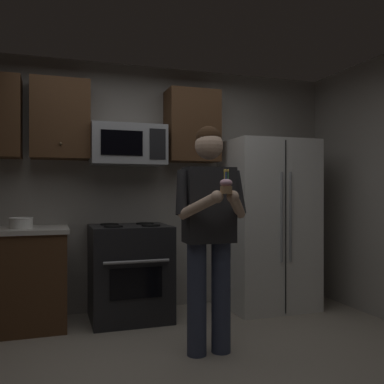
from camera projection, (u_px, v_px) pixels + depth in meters
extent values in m
plane|color=#9E9384|center=(186.00, 373.00, 2.92)|extent=(6.00, 6.00, 0.00)
cube|color=gray|center=(137.00, 187.00, 4.58)|extent=(4.40, 0.10, 2.60)
cube|color=black|center=(130.00, 272.00, 4.16)|extent=(0.76, 0.66, 0.92)
cube|color=black|center=(136.00, 283.00, 3.84)|extent=(0.48, 0.01, 0.28)
cylinder|color=#99999E|center=(137.00, 262.00, 3.82)|extent=(0.60, 0.03, 0.03)
cylinder|color=black|center=(113.00, 226.00, 3.97)|extent=(0.18, 0.18, 0.01)
cylinder|color=black|center=(151.00, 225.00, 4.09)|extent=(0.18, 0.18, 0.01)
cylinder|color=black|center=(110.00, 224.00, 4.24)|extent=(0.18, 0.18, 0.01)
cylinder|color=black|center=(145.00, 223.00, 4.35)|extent=(0.18, 0.18, 0.01)
cube|color=#9EA0A5|center=(128.00, 145.00, 4.27)|extent=(0.74, 0.40, 0.40)
cube|color=black|center=(122.00, 143.00, 4.05)|extent=(0.40, 0.01, 0.24)
cube|color=black|center=(158.00, 144.00, 4.16)|extent=(0.16, 0.01, 0.30)
cube|color=white|center=(268.00, 224.00, 4.60)|extent=(0.90, 0.72, 1.80)
cylinder|color=gray|center=(282.00, 217.00, 4.22)|extent=(0.02, 0.02, 0.90)
cylinder|color=gray|center=(291.00, 217.00, 4.25)|extent=(0.02, 0.02, 0.90)
cube|color=black|center=(286.00, 227.00, 4.25)|extent=(0.01, 0.01, 1.74)
cube|color=#4C301C|center=(60.00, 120.00, 4.12)|extent=(0.55, 0.34, 0.76)
sphere|color=brown|center=(61.00, 144.00, 3.95)|extent=(0.03, 0.03, 0.03)
cube|color=#4C301C|center=(192.00, 127.00, 4.54)|extent=(0.55, 0.34, 0.76)
sphere|color=brown|center=(198.00, 148.00, 4.37)|extent=(0.03, 0.03, 0.03)
cylinder|color=white|center=(21.00, 223.00, 3.83)|extent=(0.20, 0.20, 0.09)
torus|color=white|center=(21.00, 218.00, 3.83)|extent=(0.21, 0.21, 0.01)
cylinder|color=#383F59|center=(197.00, 299.00, 3.25)|extent=(0.15, 0.15, 0.86)
cylinder|color=#383F59|center=(221.00, 297.00, 3.31)|extent=(0.15, 0.15, 0.86)
cube|color=#262628|center=(209.00, 205.00, 3.28)|extent=(0.38, 0.22, 0.58)
sphere|color=beige|center=(209.00, 145.00, 3.28)|extent=(0.22, 0.22, 0.22)
sphere|color=#382314|center=(209.00, 139.00, 3.29)|extent=(0.20, 0.20, 0.20)
cylinder|color=#262628|center=(182.00, 193.00, 3.18)|extent=(0.15, 0.18, 0.35)
cylinder|color=beige|center=(199.00, 206.00, 3.05)|extent=(0.26, 0.33, 0.21)
sphere|color=beige|center=(217.00, 197.00, 2.95)|extent=(0.09, 0.09, 0.09)
cylinder|color=#262628|center=(237.00, 193.00, 3.32)|extent=(0.15, 0.18, 0.35)
cylinder|color=beige|center=(237.00, 206.00, 3.14)|extent=(0.26, 0.33, 0.21)
sphere|color=beige|center=(233.00, 197.00, 2.99)|extent=(0.09, 0.09, 0.09)
cylinder|color=#A87F56|center=(226.00, 190.00, 2.95)|extent=(0.08, 0.08, 0.06)
ellipsoid|color=#F2B2CC|center=(226.00, 183.00, 2.95)|extent=(0.09, 0.09, 0.06)
cylinder|color=#4CBF66|center=(228.00, 176.00, 2.96)|extent=(0.01, 0.01, 0.06)
ellipsoid|color=#FFD159|center=(228.00, 171.00, 2.96)|extent=(0.01, 0.01, 0.02)
cylinder|color=#F2D84C|center=(224.00, 176.00, 2.96)|extent=(0.01, 0.01, 0.06)
ellipsoid|color=#FFD159|center=(224.00, 171.00, 2.96)|extent=(0.01, 0.01, 0.02)
cylinder|color=#4C7FE5|center=(226.00, 176.00, 2.94)|extent=(0.01, 0.01, 0.06)
ellipsoid|color=#FFD159|center=(226.00, 171.00, 2.94)|extent=(0.01, 0.01, 0.02)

